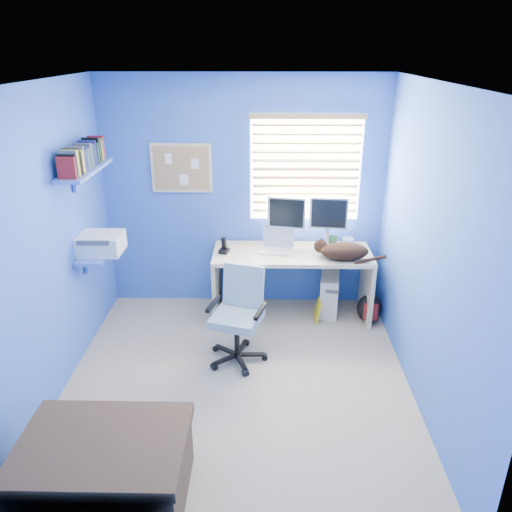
{
  "coord_description": "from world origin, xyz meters",
  "views": [
    {
      "loc": [
        0.24,
        -3.57,
        2.74
      ],
      "look_at": [
        0.15,
        0.65,
        0.95
      ],
      "focal_mm": 35.0,
      "sensor_mm": 36.0,
      "label": 1
    }
  ],
  "objects_px": {
    "laptop": "(277,242)",
    "tower_pc": "(329,293)",
    "office_chair": "(239,327)",
    "cat": "(345,251)",
    "desk": "(291,284)"
  },
  "relations": [
    {
      "from": "desk",
      "to": "laptop",
      "type": "xyz_separation_m",
      "value": [
        -0.17,
        0.02,
        0.48
      ]
    },
    {
      "from": "tower_pc",
      "to": "desk",
      "type": "bearing_deg",
      "value": -161.52
    },
    {
      "from": "cat",
      "to": "office_chair",
      "type": "xyz_separation_m",
      "value": [
        -1.04,
        -0.66,
        -0.49
      ]
    },
    {
      "from": "tower_pc",
      "to": "office_chair",
      "type": "distance_m",
      "value": 1.32
    },
    {
      "from": "laptop",
      "to": "cat",
      "type": "relative_size",
      "value": 0.68
    },
    {
      "from": "cat",
      "to": "tower_pc",
      "type": "xyz_separation_m",
      "value": [
        -0.09,
        0.25,
        -0.6
      ]
    },
    {
      "from": "desk",
      "to": "cat",
      "type": "bearing_deg",
      "value": -18.72
    },
    {
      "from": "desk",
      "to": "cat",
      "type": "relative_size",
      "value": 3.43
    },
    {
      "from": "desk",
      "to": "office_chair",
      "type": "bearing_deg",
      "value": -122.38
    },
    {
      "from": "laptop",
      "to": "tower_pc",
      "type": "height_order",
      "value": "laptop"
    },
    {
      "from": "laptop",
      "to": "tower_pc",
      "type": "distance_m",
      "value": 0.86
    },
    {
      "from": "tower_pc",
      "to": "office_chair",
      "type": "xyz_separation_m",
      "value": [
        -0.95,
        -0.91,
        0.11
      ]
    },
    {
      "from": "desk",
      "to": "tower_pc",
      "type": "distance_m",
      "value": 0.45
    },
    {
      "from": "cat",
      "to": "desk",
      "type": "bearing_deg",
      "value": -175.16
    },
    {
      "from": "office_chair",
      "to": "cat",
      "type": "bearing_deg",
      "value": 32.23
    }
  ]
}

